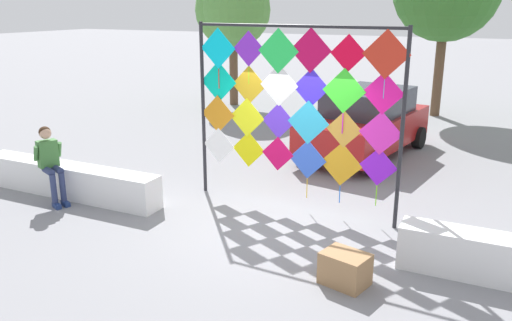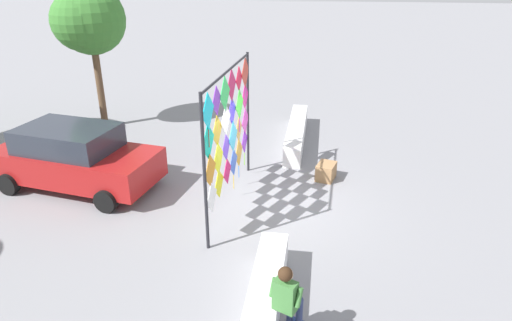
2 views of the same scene
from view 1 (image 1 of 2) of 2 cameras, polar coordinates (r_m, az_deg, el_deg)
ground at (r=9.15m, az=1.78°, el=-7.24°), size 120.00×120.00×0.00m
plaza_ledge_left at (r=11.15m, az=-19.77°, el=-2.03°), size 4.21×0.52×0.65m
kite_display_rack at (r=9.46m, az=4.10°, el=6.48°), size 4.01×0.29×3.40m
seated_vendor at (r=10.70m, az=-21.51°, el=0.14°), size 0.71×0.60×1.50m
parked_car at (r=13.57m, az=11.90°, el=4.10°), size 2.61×4.56×1.67m
cardboard_box_large at (r=7.41m, az=9.67°, el=-11.54°), size 0.71×0.60×0.46m
tree_far_right at (r=19.84m, az=-2.45°, el=16.06°), size 2.97×3.19×4.92m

